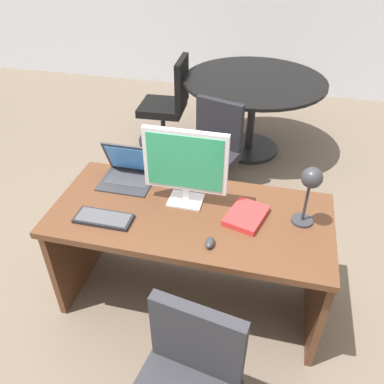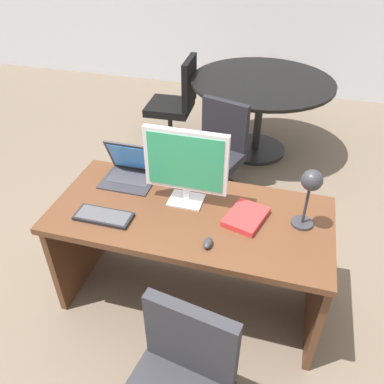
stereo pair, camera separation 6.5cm
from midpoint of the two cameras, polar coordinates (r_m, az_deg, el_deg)
name	(u,v)px [view 2 (the right image)]	position (r m, az deg, el deg)	size (l,w,h in m)	color
ground	(232,178)	(3.88, 6.32, 2.03)	(12.00, 12.00, 0.00)	#6B5B4C
desk	(192,235)	(2.42, 0.82, -6.22)	(1.61, 0.74, 0.75)	#56331E
monitor	(186,163)	(2.18, -0.06, 4.17)	(0.48, 0.16, 0.47)	silver
laptop	(131,167)	(2.53, -8.16, 3.62)	(0.32, 0.28, 0.25)	#2D2D33
keyboard	(104,216)	(2.26, -11.93, -3.49)	(0.32, 0.14, 0.02)	black
mouse	(208,243)	(2.04, 3.23, -7.42)	(0.05, 0.08, 0.04)	#2D2D33
desk_lamp	(310,187)	(2.09, 17.67, 0.63)	(0.12, 0.14, 0.37)	#2D2D33
book	(246,217)	(2.22, 8.67, -3.61)	(0.25, 0.30, 0.03)	red
meeting_table	(260,98)	(4.10, 10.39, 13.27)	(1.40, 1.40, 0.79)	black
meeting_chair_near	(176,111)	(4.30, -1.97, 11.75)	(0.56, 0.56, 0.95)	black
meeting_chair_far	(215,161)	(3.51, 3.82, 4.50)	(0.58, 0.59, 0.84)	black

